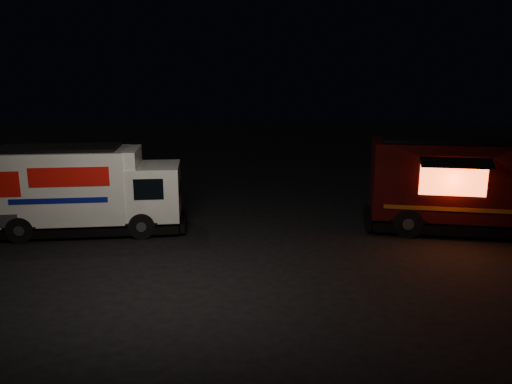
% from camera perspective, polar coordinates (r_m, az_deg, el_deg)
% --- Properties ---
extents(ground, '(80.00, 80.00, 0.00)m').
position_cam_1_polar(ground, '(15.69, -4.08, -6.26)').
color(ground, black).
rests_on(ground, ground).
extents(white_truck, '(6.76, 3.31, 2.93)m').
position_cam_1_polar(white_truck, '(17.72, -18.66, 0.28)').
color(white_truck, white).
rests_on(white_truck, ground).
extents(red_truck, '(7.07, 3.24, 3.18)m').
position_cam_1_polar(red_truck, '(18.35, 23.19, 0.72)').
color(red_truck, '#36090B').
rests_on(red_truck, ground).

